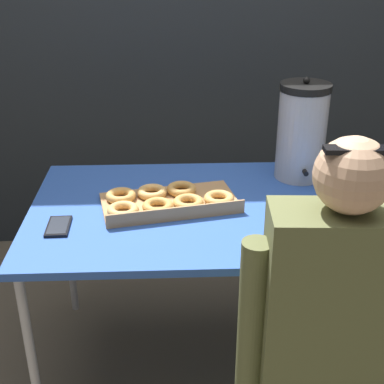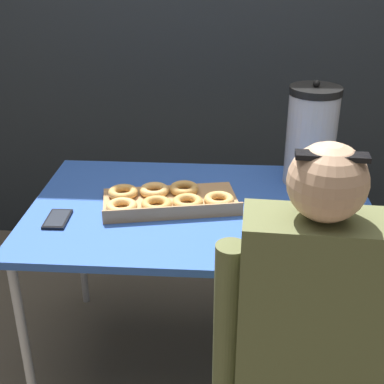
{
  "view_description": "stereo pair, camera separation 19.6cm",
  "coord_description": "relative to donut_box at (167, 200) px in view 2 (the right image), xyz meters",
  "views": [
    {
      "loc": [
        -0.11,
        -1.76,
        1.64
      ],
      "look_at": [
        -0.04,
        0.0,
        0.8
      ],
      "focal_mm": 50.0,
      "sensor_mm": 36.0,
      "label": 1
    },
    {
      "loc": [
        0.08,
        -1.76,
        1.64
      ],
      "look_at": [
        -0.04,
        0.0,
        0.8
      ],
      "focal_mm": 50.0,
      "sensor_mm": 36.0,
      "label": 2
    }
  ],
  "objects": [
    {
      "name": "coffee_urn",
      "position": [
        0.55,
        0.25,
        0.18
      ],
      "size": [
        0.2,
        0.23,
        0.42
      ],
      "color": "#B7B7BC",
      "rests_on": "folding_table"
    },
    {
      "name": "cell_phone",
      "position": [
        -0.37,
        -0.15,
        -0.02
      ],
      "size": [
        0.08,
        0.14,
        0.01
      ],
      "rotation": [
        0.0,
        0.0,
        0.03
      ],
      "color": "black",
      "rests_on": "folding_table"
    },
    {
      "name": "back_wall",
      "position": [
        0.13,
        1.07,
        0.58
      ],
      "size": [
        6.0,
        0.11,
        2.66
      ],
      "color": "#23282D",
      "rests_on": "ground"
    },
    {
      "name": "ground_plane",
      "position": [
        0.13,
        -0.01,
        -0.76
      ],
      "size": [
        12.0,
        12.0,
        0.0
      ],
      "primitive_type": "plane",
      "color": "brown"
    },
    {
      "name": "person_seated",
      "position": [
        0.45,
        -0.63,
        -0.17
      ],
      "size": [
        0.51,
        0.23,
        1.23
      ],
      "rotation": [
        0.0,
        0.0,
        3.08
      ],
      "color": "#33332D",
      "rests_on": "ground"
    },
    {
      "name": "folding_table",
      "position": [
        0.13,
        -0.01,
        -0.07
      ],
      "size": [
        1.27,
        0.83,
        0.74
      ],
      "color": "#2D56B2",
      "rests_on": "ground"
    },
    {
      "name": "donut_box",
      "position": [
        0.0,
        0.0,
        0.0
      ],
      "size": [
        0.54,
        0.35,
        0.05
      ],
      "rotation": [
        0.0,
        0.0,
        0.2
      ],
      "color": "tan",
      "rests_on": "folding_table"
    }
  ]
}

